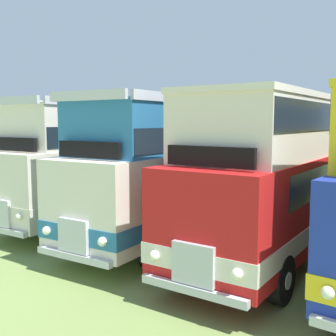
% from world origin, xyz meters
% --- Properties ---
extents(bus_first_in_row, '(2.93, 10.25, 4.52)m').
position_xyz_m(bus_first_in_row, '(-14.32, 0.41, 2.36)').
color(bus_first_in_row, silver).
rests_on(bus_first_in_row, ground).
extents(bus_second_in_row, '(3.04, 11.09, 4.52)m').
position_xyz_m(bus_second_in_row, '(-10.74, 0.35, 2.36)').
color(bus_second_in_row, silver).
rests_on(bus_second_in_row, ground).
extents(bus_third_in_row, '(2.64, 10.36, 4.49)m').
position_xyz_m(bus_third_in_row, '(-7.16, -0.05, 2.47)').
color(bus_third_in_row, red).
rests_on(bus_third_in_row, ground).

